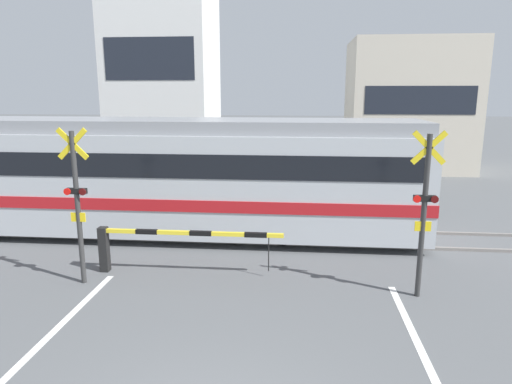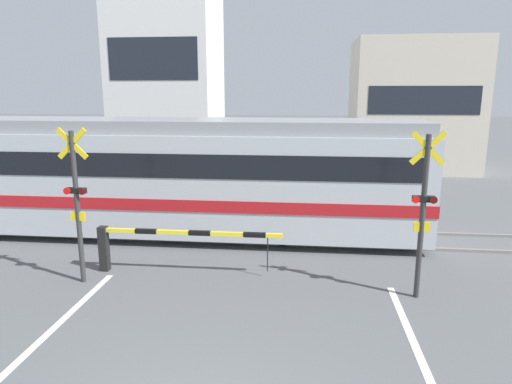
% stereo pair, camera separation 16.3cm
% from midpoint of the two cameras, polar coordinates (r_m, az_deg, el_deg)
% --- Properties ---
extents(rail_track_near, '(50.00, 0.10, 0.08)m').
position_cam_midpoint_polar(rail_track_near, '(12.84, -0.18, -6.39)').
color(rail_track_near, gray).
rests_on(rail_track_near, ground_plane).
extents(rail_track_far, '(50.00, 0.10, 0.08)m').
position_cam_midpoint_polar(rail_track_far, '(14.20, 0.39, -4.53)').
color(rail_track_far, gray).
rests_on(rail_track_far, ground_plane).
extents(commuter_train, '(20.81, 2.73, 3.42)m').
position_cam_midpoint_polar(commuter_train, '(14.77, -22.73, 2.28)').
color(commuter_train, '#B7BCC1').
rests_on(commuter_train, ground_plane).
extents(crossing_barrier_near, '(4.33, 0.20, 1.08)m').
position_cam_midpoint_polar(crossing_barrier_near, '(10.94, -13.20, -5.96)').
color(crossing_barrier_near, black).
rests_on(crossing_barrier_near, ground_plane).
extents(crossing_barrier_far, '(4.33, 0.20, 1.08)m').
position_cam_midpoint_polar(crossing_barrier_far, '(16.23, 9.02, 0.21)').
color(crossing_barrier_far, black).
rests_on(crossing_barrier_far, ground_plane).
extents(crossing_signal_left, '(0.68, 0.15, 3.45)m').
position_cam_midpoint_polar(crossing_signal_left, '(10.57, -21.87, -0.90)').
color(crossing_signal_left, '#333333').
rests_on(crossing_signal_left, ground_plane).
extents(crossing_signal_right, '(0.68, 0.15, 3.45)m').
position_cam_midpoint_polar(crossing_signal_right, '(9.71, 19.83, -1.85)').
color(crossing_signal_right, '#333333').
rests_on(crossing_signal_right, ground_plane).
extents(pedestrian, '(0.38, 0.23, 1.74)m').
position_cam_midpoint_polar(pedestrian, '(18.70, -0.23, 2.63)').
color(pedestrian, '#23232D').
rests_on(pedestrian, ground_plane).
extents(building_left_of_street, '(5.56, 5.03, 10.59)m').
position_cam_midpoint_polar(building_left_of_street, '(27.01, -11.62, 14.52)').
color(building_left_of_street, white).
rests_on(building_left_of_street, ground_plane).
extents(building_right_of_street, '(6.34, 5.03, 6.88)m').
position_cam_midpoint_polar(building_right_of_street, '(26.50, 18.29, 10.19)').
color(building_right_of_street, beige).
rests_on(building_right_of_street, ground_plane).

